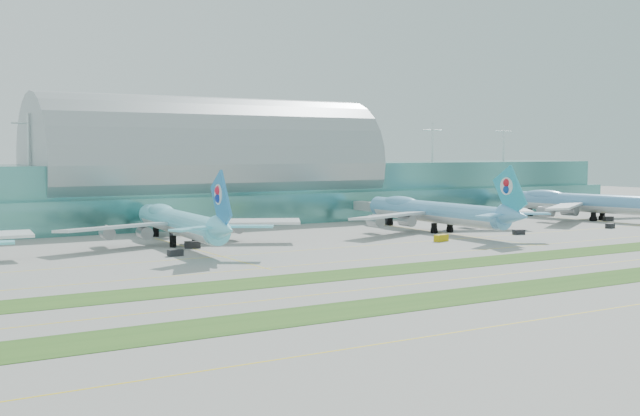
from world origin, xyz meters
TOP-DOWN VIEW (x-y plane):
  - ground at (0.00, 0.00)m, footprint 700.00×700.00m
  - terminal at (0.01, 128.79)m, footprint 340.00×69.10m
  - grass_strip_near at (0.00, -28.00)m, footprint 420.00×12.00m
  - grass_strip_far at (0.00, 2.00)m, footprint 420.00×12.00m
  - taxiline_b at (0.00, -14.00)m, footprint 420.00×0.35m
  - taxiline_c at (0.00, 18.00)m, footprint 420.00×0.35m
  - taxiline_d at (0.00, 40.00)m, footprint 420.00×0.35m
  - airliner_b at (-35.80, 66.62)m, footprint 64.52×73.48m
  - airliner_c at (43.09, 59.68)m, footprint 66.07×74.95m
  - airliner_d at (115.84, 63.43)m, footprint 66.01×75.78m
  - gse_c at (-44.79, 46.06)m, footprint 3.64×2.00m
  - gse_d at (-35.58, 58.20)m, footprint 4.44×3.31m
  - gse_e at (27.63, 37.43)m, footprint 4.64×2.83m
  - gse_f at (58.65, 39.52)m, footprint 3.67×2.66m
  - gse_g at (97.53, 38.58)m, footprint 3.70×2.87m
  - gse_h at (118.44, 56.14)m, footprint 3.60×2.85m

SIDE VIEW (x-z plane):
  - ground at x=0.00m, z-range 0.00..0.00m
  - taxiline_b at x=0.00m, z-range 0.00..0.01m
  - taxiline_c at x=0.00m, z-range 0.00..0.01m
  - taxiline_d at x=0.00m, z-range 0.00..0.01m
  - grass_strip_near at x=0.00m, z-range 0.00..0.08m
  - grass_strip_far at x=0.00m, z-range 0.00..0.08m
  - gse_f at x=58.65m, z-range 0.00..1.45m
  - gse_g at x=97.53m, z-range 0.00..1.52m
  - gse_c at x=-44.79m, z-range 0.00..1.53m
  - gse_h at x=118.44m, z-range 0.00..1.67m
  - gse_d at x=-35.58m, z-range 0.00..1.70m
  - gse_e at x=27.63m, z-range 0.00..1.85m
  - airliner_b at x=-35.80m, z-range -3.87..16.34m
  - airliner_c at x=43.09m, z-range -3.95..16.69m
  - airliner_d at x=115.84m, z-range -4.01..16.94m
  - terminal at x=0.01m, z-range -3.77..32.23m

